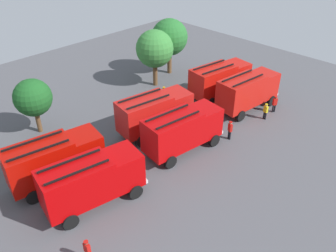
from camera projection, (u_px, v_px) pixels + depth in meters
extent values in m
plane|color=#4C4C51|center=(168.00, 139.00, 31.62)|extent=(56.14, 56.14, 0.00)
cube|color=#B60405|center=(123.00, 167.00, 24.95)|extent=(2.62, 2.86, 2.60)
cube|color=#8C9EAD|center=(136.00, 159.00, 25.29)|extent=(0.47, 2.10, 1.46)
cube|color=#B60405|center=(77.00, 185.00, 23.19)|extent=(5.18, 3.34, 2.90)
cube|color=black|center=(70.00, 161.00, 22.82)|extent=(4.27, 0.91, 0.12)
cube|color=black|center=(78.00, 172.00, 21.87)|extent=(4.27, 0.91, 0.12)
cube|color=silver|center=(139.00, 173.00, 26.15)|extent=(0.63, 2.37, 0.28)
cylinder|color=black|center=(120.00, 174.00, 26.71)|extent=(1.15, 0.55, 1.10)
cylinder|color=black|center=(135.00, 192.00, 25.05)|extent=(1.15, 0.55, 1.10)
cylinder|color=black|center=(58.00, 200.00, 24.37)|extent=(1.15, 0.55, 1.10)
cylinder|color=black|center=(70.00, 221.00, 22.71)|extent=(1.15, 0.55, 1.10)
cube|color=#B70607|center=(204.00, 120.00, 30.34)|extent=(2.50, 2.76, 2.60)
cube|color=#8C9EAD|center=(213.00, 114.00, 30.71)|extent=(0.35, 2.12, 1.46)
cube|color=#B70607|center=(173.00, 133.00, 28.44)|extent=(5.08, 3.09, 2.90)
cube|color=black|center=(168.00, 113.00, 28.05)|extent=(4.30, 0.67, 0.12)
cube|color=black|center=(178.00, 120.00, 27.14)|extent=(4.30, 0.67, 0.12)
cube|color=silver|center=(213.00, 127.00, 31.58)|extent=(0.50, 2.38, 0.28)
cylinder|color=black|center=(196.00, 129.00, 32.07)|extent=(1.14, 0.49, 1.10)
cylinder|color=black|center=(214.00, 140.00, 30.48)|extent=(1.14, 0.49, 1.10)
cylinder|color=black|center=(153.00, 148.00, 29.54)|extent=(1.14, 0.49, 1.10)
cylinder|color=black|center=(170.00, 162.00, 27.95)|extent=(1.14, 0.49, 1.10)
cube|color=red|center=(263.00, 84.00, 36.45)|extent=(2.45, 2.72, 2.60)
cube|color=#8C9EAD|center=(270.00, 79.00, 36.84)|extent=(0.30, 2.12, 1.46)
cube|color=red|center=(241.00, 92.00, 34.51)|extent=(5.04, 2.99, 2.90)
cube|color=black|center=(237.00, 76.00, 34.11)|extent=(4.31, 0.58, 0.12)
cube|color=black|center=(248.00, 80.00, 33.21)|extent=(4.31, 0.58, 0.12)
cube|color=silver|center=(268.00, 90.00, 37.71)|extent=(0.45, 2.38, 0.28)
cylinder|color=black|center=(253.00, 93.00, 38.18)|extent=(1.13, 0.46, 1.10)
cylinder|color=black|center=(271.00, 101.00, 36.61)|extent=(1.13, 0.46, 1.10)
cylinder|color=black|center=(222.00, 106.00, 35.57)|extent=(1.13, 0.46, 1.10)
cylinder|color=black|center=(240.00, 116.00, 34.01)|extent=(1.13, 0.46, 1.10)
cube|color=#AA0A04|center=(85.00, 148.00, 26.90)|extent=(2.59, 2.84, 2.60)
cube|color=#8C9EAD|center=(97.00, 140.00, 27.24)|extent=(0.44, 2.11, 1.46)
cube|color=#AA0A04|center=(40.00, 163.00, 25.11)|extent=(5.16, 3.28, 2.90)
cube|color=black|center=(33.00, 141.00, 24.73)|extent=(4.28, 0.85, 0.12)
cube|color=black|center=(39.00, 150.00, 23.79)|extent=(4.28, 0.85, 0.12)
cube|color=silver|center=(101.00, 154.00, 28.11)|extent=(0.60, 2.37, 0.28)
cylinder|color=black|center=(84.00, 155.00, 28.66)|extent=(1.14, 0.53, 1.10)
cylinder|color=black|center=(97.00, 171.00, 27.01)|extent=(1.14, 0.53, 1.10)
cylinder|color=black|center=(24.00, 178.00, 26.27)|extent=(1.14, 0.53, 1.10)
cylinder|color=black|center=(34.00, 197.00, 24.62)|extent=(1.14, 0.53, 1.10)
cube|color=#B51511|center=(176.00, 104.00, 32.75)|extent=(2.57, 2.82, 2.60)
cube|color=#8C9EAD|center=(185.00, 98.00, 33.11)|extent=(0.42, 2.11, 1.46)
cube|color=#B51511|center=(145.00, 114.00, 30.94)|extent=(5.14, 3.23, 2.90)
cube|color=black|center=(140.00, 96.00, 30.56)|extent=(4.28, 0.80, 0.12)
cube|color=black|center=(149.00, 102.00, 29.62)|extent=(4.28, 0.80, 0.12)
cube|color=silver|center=(186.00, 111.00, 33.97)|extent=(0.57, 2.38, 0.28)
cylinder|color=black|center=(170.00, 113.00, 34.51)|extent=(1.14, 0.52, 1.10)
cylinder|color=black|center=(185.00, 123.00, 32.88)|extent=(1.14, 0.52, 1.10)
cylinder|color=black|center=(128.00, 128.00, 32.08)|extent=(1.14, 0.52, 1.10)
cylinder|color=black|center=(142.00, 141.00, 30.45)|extent=(1.14, 0.52, 1.10)
cube|color=red|center=(236.00, 74.00, 38.63)|extent=(2.54, 2.79, 2.60)
cube|color=#8C9EAD|center=(243.00, 69.00, 38.99)|extent=(0.39, 2.11, 1.46)
cube|color=red|center=(213.00, 81.00, 36.78)|extent=(5.11, 3.17, 2.90)
cube|color=black|center=(209.00, 65.00, 36.39)|extent=(4.29, 0.75, 0.12)
cube|color=black|center=(218.00, 69.00, 35.47)|extent=(4.29, 0.75, 0.12)
cube|color=silver|center=(242.00, 80.00, 39.86)|extent=(0.54, 2.38, 0.28)
cylinder|color=black|center=(228.00, 82.00, 40.37)|extent=(1.14, 0.51, 1.10)
cylinder|color=black|center=(243.00, 90.00, 38.76)|extent=(1.14, 0.51, 1.10)
cylinder|color=black|center=(196.00, 94.00, 37.90)|extent=(1.14, 0.51, 1.10)
cylinder|color=black|center=(211.00, 102.00, 36.28)|extent=(1.14, 0.51, 1.10)
cylinder|color=black|center=(164.00, 97.00, 37.69)|extent=(0.16, 0.16, 0.74)
cylinder|color=black|center=(164.00, 98.00, 37.53)|extent=(0.16, 0.16, 0.74)
cube|color=orange|center=(164.00, 92.00, 37.24)|extent=(0.37, 0.48, 0.64)
sphere|color=brown|center=(164.00, 88.00, 37.01)|extent=(0.21, 0.21, 0.21)
cylinder|color=orange|center=(164.00, 87.00, 36.97)|extent=(0.26, 0.26, 0.06)
cylinder|color=black|center=(265.00, 116.00, 34.30)|extent=(0.16, 0.16, 0.77)
cylinder|color=black|center=(264.00, 115.00, 34.45)|extent=(0.16, 0.16, 0.77)
cube|color=gold|center=(266.00, 109.00, 33.99)|extent=(0.33, 0.46, 0.67)
sphere|color=beige|center=(267.00, 105.00, 33.75)|extent=(0.22, 0.22, 0.22)
cylinder|color=gold|center=(267.00, 104.00, 33.70)|extent=(0.27, 0.27, 0.07)
cylinder|color=black|center=(229.00, 134.00, 31.50)|extent=(0.16, 0.16, 0.84)
cylinder|color=black|center=(230.00, 135.00, 31.34)|extent=(0.16, 0.16, 0.84)
cube|color=#B7140F|center=(230.00, 128.00, 31.00)|extent=(0.39, 0.48, 0.73)
sphere|color=tan|center=(231.00, 123.00, 30.73)|extent=(0.24, 0.24, 0.24)
cylinder|color=#B7140F|center=(231.00, 122.00, 30.68)|extent=(0.30, 0.30, 0.07)
cylinder|color=black|center=(275.00, 108.00, 35.53)|extent=(0.16, 0.16, 0.82)
cylinder|color=black|center=(273.00, 108.00, 35.48)|extent=(0.16, 0.16, 0.82)
cube|color=#B7140F|center=(275.00, 102.00, 35.09)|extent=(0.48, 0.41, 0.72)
sphere|color=brown|center=(276.00, 98.00, 34.84)|extent=(0.23, 0.23, 0.23)
cylinder|color=#B7140F|center=(276.00, 97.00, 34.79)|extent=(0.29, 0.29, 0.07)
cube|color=#B7140F|center=(87.00, 248.00, 20.25)|extent=(0.26, 0.43, 0.69)
sphere|color=brown|center=(86.00, 243.00, 20.00)|extent=(0.22, 0.22, 0.22)
cylinder|color=#B7140F|center=(86.00, 242.00, 19.95)|extent=(0.28, 0.28, 0.07)
cylinder|color=brown|center=(38.00, 122.00, 32.13)|extent=(0.42, 0.42, 2.12)
sphere|color=#19511E|center=(33.00, 98.00, 30.78)|extent=(3.40, 3.40, 3.40)
cylinder|color=brown|center=(155.00, 74.00, 40.34)|extent=(0.53, 0.53, 2.64)
sphere|color=#337A33|center=(155.00, 49.00, 38.66)|extent=(4.23, 4.23, 4.23)
cylinder|color=brown|center=(169.00, 62.00, 43.28)|extent=(0.55, 0.55, 2.73)
sphere|color=#236628|center=(169.00, 37.00, 41.54)|extent=(4.37, 4.37, 4.37)
cone|color=#F2600C|center=(104.00, 147.00, 30.01)|extent=(0.43, 0.43, 0.62)
cone|color=#F2600C|center=(209.00, 81.00, 41.24)|extent=(0.46, 0.46, 0.66)
cone|color=#F2600C|center=(218.00, 80.00, 41.40)|extent=(0.41, 0.41, 0.59)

